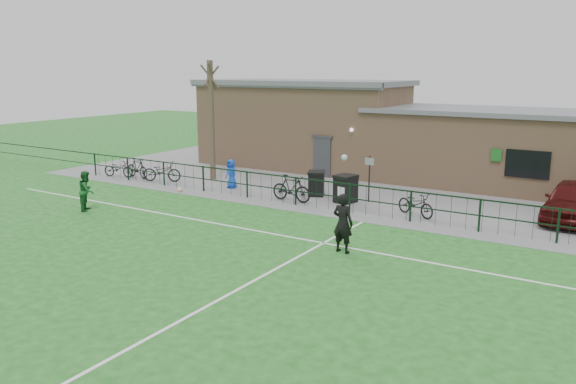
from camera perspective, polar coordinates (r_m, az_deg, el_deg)
The scene contains 21 objects.
ground at distance 16.49m, azimuth -9.32°, elevation -7.62°, with size 90.00×90.00×0.00m, color #1A5A1C.
paving_strip at distance 27.68m, azimuth 9.36°, elevation 0.62°, with size 34.00×13.00×0.02m, color slate.
pitch_line_touch at distance 22.65m, azimuth 3.75°, elevation -1.90°, with size 28.00×0.10×0.01m, color white.
pitch_line_mid at distance 19.51m, azimuth -1.56°, elevation -4.26°, with size 28.00×0.10×0.01m, color white.
pitch_line_perp at distance 15.32m, azimuth -3.60°, elevation -9.06°, with size 0.10×16.00×0.01m, color white.
perimeter_fence at distance 22.68m, azimuth 4.02°, elevation -0.34°, with size 28.00×0.10×1.20m, color black.
bare_tree at distance 28.80m, azimuth -7.79°, elevation 7.15°, with size 0.30×0.30×6.00m, color #46382A.
wheelie_bin_left at distance 25.13m, azimuth 2.90°, elevation 0.78°, with size 0.67×0.77×1.02m, color black.
wheelie_bin_right at distance 23.93m, azimuth 5.87°, elevation 0.23°, with size 0.73×0.83×1.10m, color black.
sign_post at distance 24.02m, azimuth 8.25°, elevation 1.31°, with size 0.06×0.06×2.00m, color black.
car_maroon at distance 23.49m, azimuth 26.94°, elevation -0.82°, with size 1.76×4.38×1.49m, color #420C0B.
bicycle_a at distance 30.76m, azimuth -16.83°, elevation 2.31°, with size 0.60×1.73×0.91m, color black.
bicycle_b at distance 30.18m, azimuth -15.06°, elevation 2.37°, with size 0.50×1.76×1.06m, color black.
bicycle_c at distance 28.96m, azimuth -12.69°, elevation 2.06°, with size 0.68×1.95×1.03m, color black.
bicycle_d at distance 23.98m, azimuth 0.34°, elevation 0.38°, with size 0.54×1.91×1.15m, color black.
bicycle_e at distance 22.20m, azimuth 12.85°, elevation -1.19°, with size 0.63×1.81×0.95m, color black.
spectator_child at distance 26.79m, azimuth -5.79°, elevation 1.86°, with size 0.68×0.44×1.38m, color blue.
goalkeeper_kick at distance 17.47m, azimuth 5.60°, elevation -3.02°, with size 1.91×3.30×2.59m.
outfield_player at distance 23.95m, azimuth -19.77°, elevation 0.13°, with size 0.78×0.61×1.60m, color #195926.
ball_ground at distance 26.46m, azimuth -10.92°, elevation 0.23°, with size 0.22×0.22×0.22m, color white.
clubhouse at distance 30.41m, azimuth 10.17°, elevation 5.87°, with size 24.25×5.40×4.96m.
Camera 1 is at (10.34, -11.56, 5.62)m, focal length 35.00 mm.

